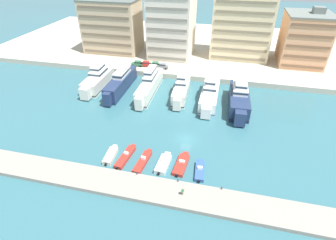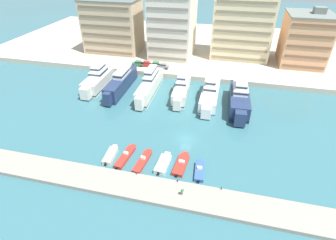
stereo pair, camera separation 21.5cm
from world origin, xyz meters
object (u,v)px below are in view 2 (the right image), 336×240
yacht_ivory_mid_left (150,85)px  motorboat_red_left (125,156)px  yacht_navy_center_right (239,99)px  car_red_left (146,64)px  yacht_ivory_far_left (98,80)px  car_green_far_left (138,63)px  motorboat_cream_far_left (111,155)px  yacht_navy_left (121,83)px  motorboat_red_mid_left (143,161)px  car_green_mid_left (155,64)px  yacht_white_center (210,94)px  yacht_ivory_center_left (181,89)px  motorboat_red_center (181,164)px  pedestrian_near_edge (182,191)px  motorboat_blue_center_right (199,171)px  motorboat_white_center_left (163,164)px  car_grey_center_left (163,66)px

yacht_ivory_mid_left → motorboat_red_left: yacht_ivory_mid_left is taller
yacht_navy_center_right → car_red_left: yacht_navy_center_right is taller
yacht_ivory_far_left → car_green_far_left: size_ratio=4.29×
motorboat_cream_far_left → motorboat_red_left: (3.19, 0.35, -0.06)m
yacht_navy_left → motorboat_cream_far_left: bearing=-72.3°
yacht_ivory_far_left → yacht_ivory_mid_left: yacht_ivory_mid_left is taller
car_green_far_left → motorboat_red_mid_left: bearing=-70.0°
car_green_mid_left → yacht_white_center: bearing=-39.1°
car_green_far_left → car_red_left: 2.94m
yacht_ivory_center_left → motorboat_red_center: (5.72, -28.98, -2.03)m
motorboat_red_left → pedestrian_near_edge: (13.54, -7.52, 1.33)m
motorboat_red_center → motorboat_red_mid_left: bearing=-172.3°
yacht_white_center → motorboat_blue_center_right: (1.15, -29.10, -1.99)m
yacht_ivory_far_left → car_green_far_left: yacht_ivory_far_left is taller
yacht_ivory_mid_left → motorboat_white_center_left: (11.80, -29.93, -2.19)m
yacht_navy_left → motorboat_white_center_left: bearing=-54.8°
yacht_ivory_center_left → motorboat_red_center: 29.60m
motorboat_red_center → car_green_far_left: bearing=118.7°
yacht_navy_left → yacht_white_center: yacht_white_center is taller
yacht_ivory_mid_left → yacht_white_center: (18.05, -1.00, -0.32)m
car_red_left → pedestrian_near_edge: size_ratio=2.63×
yacht_ivory_far_left → motorboat_blue_center_right: size_ratio=2.84×
yacht_ivory_mid_left → yacht_navy_center_right: size_ratio=1.12×
motorboat_red_left → car_grey_center_left: car_grey_center_left is taller
motorboat_white_center_left → car_green_far_left: bearing=114.7°
yacht_navy_left → car_grey_center_left: yacht_navy_left is taller
yacht_ivory_center_left → car_green_far_left: size_ratio=4.24×
motorboat_red_center → car_green_mid_left: car_green_mid_left is taller
motorboat_white_center_left → car_green_mid_left: (-14.60, 45.86, 2.18)m
motorboat_red_mid_left → yacht_ivory_center_left: bearing=85.9°
yacht_ivory_far_left → yacht_navy_left: size_ratio=0.81×
yacht_navy_center_right → motorboat_red_left: 35.22m
yacht_ivory_mid_left → car_green_mid_left: bearing=100.0°
motorboat_white_center_left → pedestrian_near_edge: bearing=-53.7°
car_green_far_left → car_green_mid_left: same height
yacht_navy_left → car_green_mid_left: bearing=68.9°
car_green_far_left → car_grey_center_left: 9.20m
yacht_navy_center_right → car_red_left: size_ratio=4.80×
yacht_ivory_center_left → motorboat_red_left: 30.13m
motorboat_cream_far_left → car_grey_center_left: bearing=90.3°
motorboat_white_center_left → motorboat_red_center: bearing=12.2°
motorboat_red_mid_left → car_green_mid_left: size_ratio=1.82×
yacht_white_center → yacht_navy_center_right: 8.28m
yacht_ivory_mid_left → motorboat_red_left: (3.55, -29.62, -2.27)m
yacht_navy_left → car_red_left: (2.93, 16.12, 0.19)m
yacht_navy_center_right → motorboat_cream_far_left: size_ratio=3.24×
yacht_ivory_far_left → yacht_ivory_center_left: bearing=0.4°
car_green_mid_left → pedestrian_near_edge: bearing=-69.5°
yacht_navy_left → motorboat_cream_far_left: size_ratio=3.55×
yacht_ivory_far_left → pedestrian_near_edge: size_ratio=11.26×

